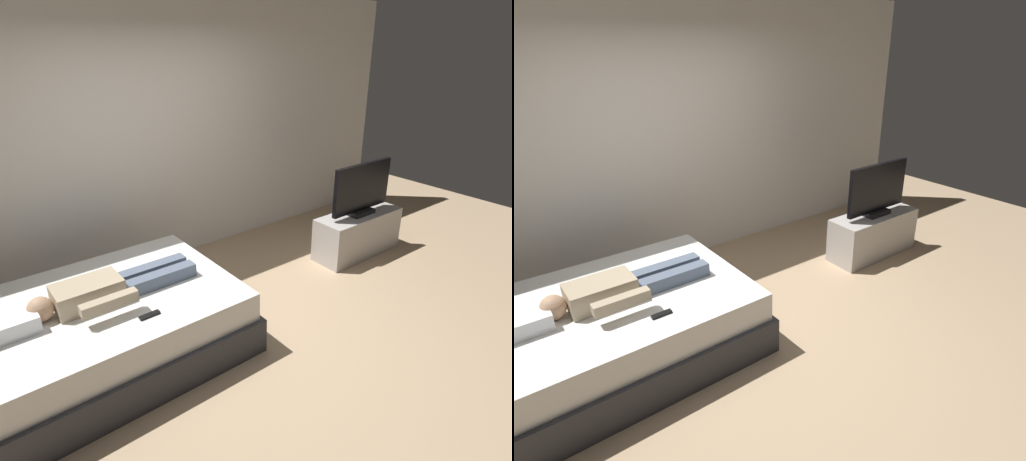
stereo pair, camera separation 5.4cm
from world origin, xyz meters
The scene contains 7 objects.
ground_plane centered at (0.00, 0.00, 0.00)m, with size 10.00×10.00×0.00m, color tan.
back_wall centered at (0.40, 1.88, 1.40)m, with size 6.40×0.10×2.80m, color silver.
bed centered at (-0.98, 0.55, 0.26)m, with size 2.04×1.48×0.54m.
person centered at (-0.95, 0.51, 0.62)m, with size 1.26×0.46×0.18m.
remote centered at (-0.80, 0.11, 0.55)m, with size 0.15×0.04×0.02m, color black.
tv_stand centered at (1.99, 0.52, 0.25)m, with size 1.10×0.40×0.50m, color #B7B2AD.
tv centered at (1.99, 0.52, 0.78)m, with size 0.88×0.20×0.59m.
Camera 1 is at (-1.79, -2.38, 2.35)m, focal length 30.48 mm.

